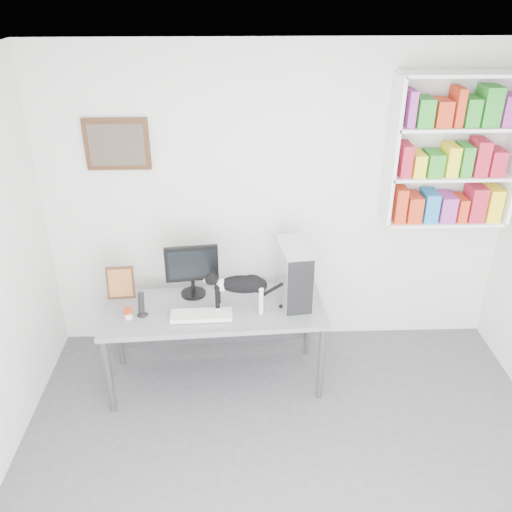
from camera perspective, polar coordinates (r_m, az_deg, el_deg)
name	(u,v)px	position (r m, az deg, el deg)	size (l,w,h in m)	color
room	(303,348)	(2.94, 4.98, -9.57)	(4.01, 4.01, 2.70)	#58595E
bookshelf	(454,151)	(4.69, 20.11, 10.30)	(1.03, 0.28, 1.24)	white
wall_art	(117,144)	(4.57, -14.42, 11.31)	(0.52, 0.04, 0.42)	#4C3018
desk	(215,345)	(4.59, -4.29, -9.31)	(1.77, 0.69, 0.74)	slate
monitor	(192,270)	(4.45, -6.75, -1.51)	(0.43, 0.21, 0.46)	black
keyboard	(201,315)	(4.26, -5.77, -6.21)	(0.48, 0.18, 0.04)	silver
pc_tower	(294,273)	(4.36, 3.97, -1.83)	(0.21, 0.48, 0.48)	silver
speaker	(141,304)	(4.31, -11.98, -4.95)	(0.09, 0.09, 0.21)	black
leaning_print	(120,282)	(4.57, -14.08, -2.66)	(0.22, 0.09, 0.28)	#4C3018
soup_can	(128,313)	(4.33, -13.31, -5.90)	(0.06, 0.06, 0.09)	#B92C0F
cat	(241,293)	(4.23, -1.57, -3.95)	(0.55, 0.15, 0.34)	black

